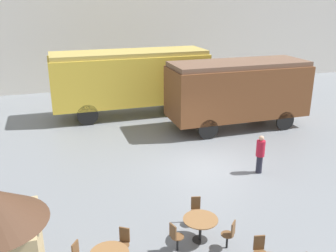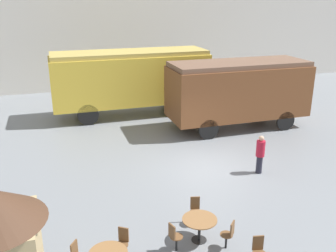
{
  "view_description": "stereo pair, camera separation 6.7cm",
  "coord_description": "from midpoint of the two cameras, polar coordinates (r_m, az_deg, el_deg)",
  "views": [
    {
      "loc": [
        -5.77,
        -12.82,
        6.65
      ],
      "look_at": [
        -1.33,
        1.0,
        1.6
      ],
      "focal_mm": 40.0,
      "sensor_mm": 36.0,
      "label": 1
    },
    {
      "loc": [
        -5.7,
        -12.84,
        6.65
      ],
      "look_at": [
        -1.33,
        1.0,
        1.6
      ],
      "focal_mm": 40.0,
      "sensor_mm": 36.0,
      "label": 2
    }
  ],
  "objects": [
    {
      "name": "backdrop_wall",
      "position": [
        28.69,
        -6.42,
        14.78
      ],
      "size": [
        44.0,
        0.15,
        9.0
      ],
      "color": "silver",
      "rests_on": "ground_plane"
    },
    {
      "name": "cafe_chair_0",
      "position": [
        10.36,
        13.61,
        -17.81
      ],
      "size": [
        0.36,
        0.38,
        0.87
      ],
      "rotation": [
        0.0,
        0.0,
        4.52
      ],
      "color": "black",
      "rests_on": "ground_plane"
    },
    {
      "name": "cafe_table_far",
      "position": [
        10.97,
        4.79,
        -14.46
      ],
      "size": [
        1.0,
        1.0,
        0.7
      ],
      "color": "black",
      "rests_on": "ground_plane"
    },
    {
      "name": "passenger_coach_vintage",
      "position": [
        21.87,
        -5.87,
        7.38
      ],
      "size": [
        8.93,
        2.7,
        3.72
      ],
      "color": "gold",
      "rests_on": "ground_plane"
    },
    {
      "name": "cafe_chair_10",
      "position": [
        10.58,
        0.93,
        -16.32
      ],
      "size": [
        0.39,
        0.37,
        0.87
      ],
      "rotation": [
        0.0,
        0.0,
        12.85
      ],
      "color": "black",
      "rests_on": "ground_plane"
    },
    {
      "name": "cafe_chair_8",
      "position": [
        10.8,
        9.26,
        -15.78
      ],
      "size": [
        0.4,
        0.4,
        0.87
      ],
      "rotation": [
        0.0,
        0.0,
        8.66
      ],
      "color": "black",
      "rests_on": "ground_plane"
    },
    {
      "name": "passenger_coach_wooden",
      "position": [
        19.92,
        10.46,
        5.54
      ],
      "size": [
        7.23,
        2.73,
        3.5
      ],
      "color": "brown",
      "rests_on": "ground_plane"
    },
    {
      "name": "visitor_person",
      "position": [
        15.1,
        13.75,
        -4.01
      ],
      "size": [
        0.34,
        0.34,
        1.57
      ],
      "color": "#262633",
      "rests_on": "ground_plane"
    },
    {
      "name": "ground_plane",
      "position": [
        15.55,
        5.73,
        -6.24
      ],
      "size": [
        80.0,
        80.0,
        0.0
      ],
      "primitive_type": "plane",
      "color": "gray"
    },
    {
      "name": "cafe_chair_5",
      "position": [
        10.45,
        -6.98,
        -17.0
      ],
      "size": [
        0.4,
        0.4,
        0.87
      ],
      "rotation": [
        0.0,
        0.0,
        10.39
      ],
      "color": "black",
      "rests_on": "ground_plane"
    },
    {
      "name": "cafe_chair_9",
      "position": [
        11.74,
        4.12,
        -12.42
      ],
      "size": [
        0.36,
        0.38,
        0.87
      ],
      "rotation": [
        0.0,
        0.0,
        10.76
      ],
      "color": "black",
      "rests_on": "ground_plane"
    }
  ]
}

